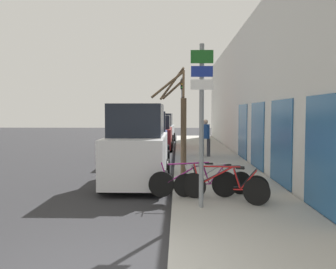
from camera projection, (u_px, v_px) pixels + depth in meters
ground_plane at (152, 165)px, 16.38m from camera, size 80.00×80.00×0.00m
sidewalk_curb at (207, 156)px, 19.10m from camera, size 3.20×32.00×0.15m
building_facade at (242, 95)px, 18.77m from camera, size 0.23×32.00×6.50m
signpost at (202, 118)px, 8.47m from camera, size 0.51×0.13×3.71m
bicycle_0 at (224, 186)px, 9.08m from camera, size 2.03×1.03×0.90m
bicycle_1 at (224, 184)px, 9.38m from camera, size 2.18×0.58×0.86m
bicycle_2 at (193, 182)px, 9.57m from camera, size 2.29×0.44×0.92m
bicycle_3 at (213, 182)px, 9.75m from camera, size 2.07×0.63×0.84m
parked_car_0 at (138, 149)px, 11.99m from camera, size 2.01×4.27×2.58m
parked_car_1 at (149, 139)px, 17.92m from camera, size 2.05×4.57×2.37m
parked_car_2 at (157, 134)px, 23.23m from camera, size 1.99×4.65×2.14m
parked_car_3 at (162, 129)px, 28.84m from camera, size 2.09×4.44×2.24m
pedestrian_near at (206, 135)px, 18.47m from camera, size 0.46×0.41×1.82m
street_tree at (181, 126)px, 12.06m from camera, size 1.12×1.64×3.63m
traffic_light at (182, 102)px, 25.16m from camera, size 0.20×0.30×4.50m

